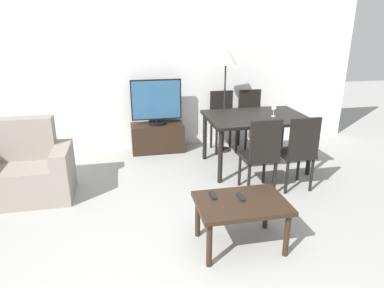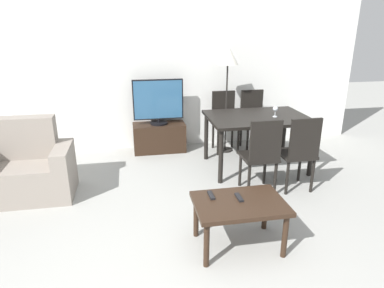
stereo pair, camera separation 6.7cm
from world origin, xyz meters
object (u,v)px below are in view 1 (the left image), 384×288
coffee_table (241,207)px  floor_lamp (226,61)px  dining_chair_far (251,116)px  dining_chair_far_left (223,118)px  dining_chair_near_right (299,150)px  dining_chair_near (261,153)px  wine_glass_left (274,109)px  dining_table (256,121)px  remote_primary (213,195)px  armchair (25,172)px  remote_secondary (241,197)px  tv (156,102)px  tv_stand (158,138)px

coffee_table → floor_lamp: floor_lamp is taller
dining_chair_far → dining_chair_far_left: size_ratio=1.00×
dining_chair_near_right → floor_lamp: bearing=107.5°
dining_chair_near_right → dining_chair_near: bearing=180.0°
coffee_table → dining_chair_far: dining_chair_far is taller
dining_chair_far → wine_glass_left: size_ratio=6.42×
dining_table → dining_chair_far: 0.84m
dining_chair_far_left → remote_primary: dining_chair_far_left is taller
coffee_table → wine_glass_left: (1.02, 1.65, 0.46)m
dining_chair_far → dining_chair_near_right: size_ratio=1.00×
floor_lamp → remote_primary: floor_lamp is taller
armchair → remote_secondary: size_ratio=6.91×
dining_chair_far_left → floor_lamp: bearing=-90.5°
dining_table → dining_chair_far: bearing=73.2°
armchair → remote_secondary: 2.53m
tv → wine_glass_left: tv is taller
dining_chair_near → floor_lamp: bearing=90.0°
tv_stand → wine_glass_left: wine_glass_left is taller
coffee_table → wine_glass_left: bearing=58.3°
remote_primary → wine_glass_left: size_ratio=1.03×
dining_chair_near_right → remote_secondary: size_ratio=6.25×
tv_stand → floor_lamp: (1.04, -0.18, 1.19)m
tv_stand → tv: size_ratio=1.05×
tv → dining_chair_far: 1.54m
dining_table → remote_primary: size_ratio=9.04×
dining_chair_far_left → armchair: bearing=-157.4°
tv_stand → floor_lamp: bearing=-10.0°
coffee_table → remote_secondary: size_ratio=5.36×
dining_chair_far → armchair: bearing=-160.5°
armchair → dining_chair_near_right: bearing=-8.1°
dining_chair_far_left → floor_lamp: size_ratio=0.57×
dining_table → dining_chair_near: size_ratio=1.45×
remote_secondary → dining_chair_near_right: bearing=40.7°
coffee_table → dining_chair_near: (0.57, 0.94, 0.13)m
dining_chair_near → wine_glass_left: 0.90m
armchair → tv_stand: (1.66, 1.24, -0.10)m
tv_stand → dining_chair_near: (1.04, -1.69, 0.30)m
dining_chair_far → remote_secondary: dining_chair_far is taller
dining_chair_far_left → remote_primary: (-0.79, -2.38, -0.06)m
tv_stand → dining_chair_near: dining_chair_near is taller
tv_stand → armchair: bearing=-143.4°
armchair → tv: 2.13m
armchair → tv: (1.66, 1.23, 0.48)m
tv_stand → floor_lamp: size_ratio=0.50×
dining_table → dining_chair_near: dining_chair_near is taller
dining_chair_near_right → dining_chair_far_left: (-0.47, 1.58, 0.00)m
dining_table → dining_chair_far_left: 0.84m
floor_lamp → remote_primary: size_ratio=10.92×
tv → floor_lamp: 1.22m
dining_chair_far_left → remote_secondary: size_ratio=6.25×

